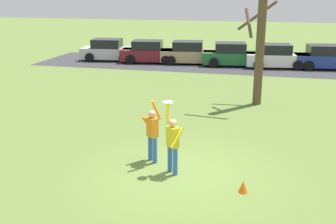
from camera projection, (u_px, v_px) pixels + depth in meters
The scene contains 13 objects.
ground_plane at pixel (180, 172), 12.01m from camera, with size 120.00×120.00×0.00m, color olive.
person_catcher at pixel (173, 141), 11.66m from camera, with size 0.56×0.55×2.08m.
person_defender at pixel (152, 131), 12.48m from camera, with size 0.65×0.65×2.05m.
frisbee_disc at pixel (168, 102), 11.52m from camera, with size 0.28×0.28×0.02m, color white.
parked_car_silver at pixel (109, 51), 30.80m from camera, with size 4.31×2.46×1.59m.
parked_car_maroon at pixel (149, 52), 29.88m from camera, with size 4.31×2.46×1.59m.
parked_car_tan at pixel (189, 53), 29.49m from camera, with size 4.31×2.46×1.59m.
parked_car_green at pixel (232, 55), 28.63m from camera, with size 4.31×2.46×1.59m.
parked_car_white at pixel (276, 57), 27.90m from camera, with size 4.31×2.46×1.59m.
parked_car_blue at pixel (325, 58), 27.51m from camera, with size 4.31×2.46×1.59m.
parking_strip at pixel (209, 65), 29.14m from camera, with size 24.50×6.40×0.01m, color #38383D.
bare_tree_tall at pixel (260, 32), 18.22m from camera, with size 1.77×2.27×6.66m.
field_cone_orange at pixel (243, 187), 10.77m from camera, with size 0.26×0.26×0.32m, color orange.
Camera 1 is at (2.28, -10.77, 5.13)m, focal length 43.90 mm.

